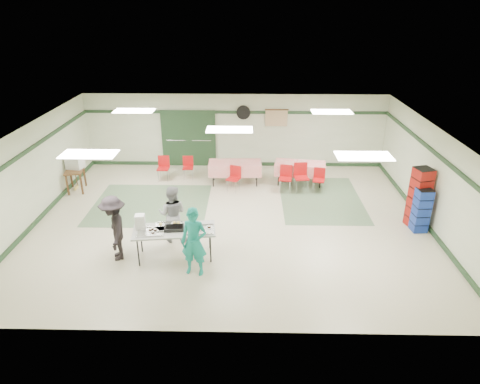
{
  "coord_description": "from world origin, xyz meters",
  "views": [
    {
      "loc": [
        0.5,
        -10.81,
        5.77
      ],
      "look_at": [
        0.28,
        -0.3,
        1.03
      ],
      "focal_mm": 32.0,
      "sensor_mm": 36.0,
      "label": 1
    }
  ],
  "objects_px": {
    "chair_b": "(286,175)",
    "chair_d": "(234,176)",
    "crate_stack_blue_b": "(421,210)",
    "volunteer_dark": "(114,228)",
    "crate_stack_blue_a": "(415,204)",
    "chair_loose_a": "(188,165)",
    "chair_loose_b": "(164,165)",
    "crate_stack_red": "(419,198)",
    "dining_table_b": "(235,168)",
    "printer_table": "(75,173)",
    "dining_table_a": "(300,168)",
    "serving_table": "(174,231)",
    "chair_c": "(319,177)",
    "volunteer_grey": "(172,214)",
    "office_printer": "(75,162)",
    "chair_a": "(301,174)",
    "volunteer_teal": "(194,242)",
    "broom": "(74,169)"
  },
  "relations": [
    {
      "from": "chair_c",
      "to": "chair_d",
      "type": "distance_m",
      "value": 2.77
    },
    {
      "from": "dining_table_b",
      "to": "chair_loose_a",
      "type": "relative_size",
      "value": 2.29
    },
    {
      "from": "dining_table_a",
      "to": "chair_d",
      "type": "xyz_separation_m",
      "value": [
        -2.2,
        -0.58,
        -0.06
      ]
    },
    {
      "from": "volunteer_dark",
      "to": "crate_stack_blue_a",
      "type": "xyz_separation_m",
      "value": [
        7.82,
        1.94,
        -0.23
      ]
    },
    {
      "from": "chair_c",
      "to": "printer_table",
      "type": "distance_m",
      "value": 7.96
    },
    {
      "from": "office_printer",
      "to": "volunteer_dark",
      "type": "bearing_deg",
      "value": -50.4
    },
    {
      "from": "volunteer_dark",
      "to": "chair_d",
      "type": "xyz_separation_m",
      "value": [
        2.71,
        4.14,
        -0.31
      ]
    },
    {
      "from": "crate_stack_blue_a",
      "to": "office_printer",
      "type": "height_order",
      "value": "crate_stack_blue_a"
    },
    {
      "from": "chair_b",
      "to": "dining_table_b",
      "type": "bearing_deg",
      "value": 170.51
    },
    {
      "from": "chair_b",
      "to": "chair_d",
      "type": "height_order",
      "value": "chair_b"
    },
    {
      "from": "chair_d",
      "to": "serving_table",
      "type": "bearing_deg",
      "value": -85.83
    },
    {
      "from": "dining_table_b",
      "to": "chair_b",
      "type": "bearing_deg",
      "value": -20.33
    },
    {
      "from": "chair_loose_a",
      "to": "crate_stack_red",
      "type": "relative_size",
      "value": 0.46
    },
    {
      "from": "volunteer_grey",
      "to": "volunteer_dark",
      "type": "distance_m",
      "value": 1.51
    },
    {
      "from": "volunteer_dark",
      "to": "chair_d",
      "type": "bearing_deg",
      "value": 128.39
    },
    {
      "from": "volunteer_dark",
      "to": "chair_loose_a",
      "type": "height_order",
      "value": "volunteer_dark"
    },
    {
      "from": "volunteer_dark",
      "to": "chair_loose_b",
      "type": "bearing_deg",
      "value": 159.06
    },
    {
      "from": "volunteer_grey",
      "to": "dining_table_a",
      "type": "height_order",
      "value": "volunteer_grey"
    },
    {
      "from": "dining_table_a",
      "to": "printer_table",
      "type": "xyz_separation_m",
      "value": [
        -7.39,
        -0.73,
        0.06
      ]
    },
    {
      "from": "dining_table_a",
      "to": "chair_loose_b",
      "type": "distance_m",
      "value": 4.7
    },
    {
      "from": "chair_loose_a",
      "to": "crate_stack_blue_b",
      "type": "xyz_separation_m",
      "value": [
        6.77,
        -3.68,
        0.14
      ]
    },
    {
      "from": "volunteer_dark",
      "to": "crate_stack_blue_a",
      "type": "height_order",
      "value": "volunteer_dark"
    },
    {
      "from": "volunteer_teal",
      "to": "crate_stack_blue_b",
      "type": "xyz_separation_m",
      "value": [
        5.85,
        2.1,
        -0.2
      ]
    },
    {
      "from": "volunteer_teal",
      "to": "chair_a",
      "type": "bearing_deg",
      "value": 68.21
    },
    {
      "from": "volunteer_teal",
      "to": "chair_d",
      "type": "distance_m",
      "value": 4.8
    },
    {
      "from": "chair_a",
      "to": "chair_d",
      "type": "bearing_deg",
      "value": 174.25
    },
    {
      "from": "crate_stack_blue_b",
      "to": "chair_d",
      "type": "bearing_deg",
      "value": 152.76
    },
    {
      "from": "chair_loose_a",
      "to": "chair_loose_b",
      "type": "xyz_separation_m",
      "value": [
        -0.83,
        -0.19,
        0.05
      ]
    },
    {
      "from": "serving_table",
      "to": "volunteer_teal",
      "type": "bearing_deg",
      "value": -56.61
    },
    {
      "from": "office_printer",
      "to": "chair_a",
      "type": "bearing_deg",
      "value": 8.86
    },
    {
      "from": "volunteer_grey",
      "to": "chair_b",
      "type": "relative_size",
      "value": 1.77
    },
    {
      "from": "chair_b",
      "to": "chair_d",
      "type": "bearing_deg",
      "value": -170.56
    },
    {
      "from": "chair_a",
      "to": "office_printer",
      "type": "relative_size",
      "value": 1.95
    },
    {
      "from": "chair_d",
      "to": "crate_stack_blue_b",
      "type": "height_order",
      "value": "crate_stack_blue_b"
    },
    {
      "from": "crate_stack_blue_b",
      "to": "printer_table",
      "type": "height_order",
      "value": "crate_stack_blue_b"
    },
    {
      "from": "dining_table_a",
      "to": "crate_stack_blue_b",
      "type": "bearing_deg",
      "value": -39.68
    },
    {
      "from": "volunteer_teal",
      "to": "dining_table_b",
      "type": "relative_size",
      "value": 0.92
    },
    {
      "from": "chair_c",
      "to": "crate_stack_blue_a",
      "type": "relative_size",
      "value": 0.67
    },
    {
      "from": "dining_table_b",
      "to": "crate_stack_blue_b",
      "type": "distance_m",
      "value": 6.03
    },
    {
      "from": "dining_table_b",
      "to": "printer_table",
      "type": "height_order",
      "value": "dining_table_b"
    },
    {
      "from": "serving_table",
      "to": "crate_stack_red",
      "type": "distance_m",
      "value": 6.64
    },
    {
      "from": "dining_table_b",
      "to": "dining_table_a",
      "type": "bearing_deg",
      "value": -1.69
    },
    {
      "from": "chair_c",
      "to": "crate_stack_blue_a",
      "type": "distance_m",
      "value": 3.21
    },
    {
      "from": "dining_table_a",
      "to": "chair_loose_a",
      "type": "height_order",
      "value": "chair_loose_a"
    },
    {
      "from": "chair_d",
      "to": "crate_stack_red",
      "type": "xyz_separation_m",
      "value": [
        5.11,
        -2.34,
        0.35
      ]
    },
    {
      "from": "serving_table",
      "to": "dining_table_a",
      "type": "relative_size",
      "value": 1.16
    },
    {
      "from": "chair_loose_a",
      "to": "volunteer_grey",
      "type": "bearing_deg",
      "value": -91.22
    },
    {
      "from": "dining_table_a",
      "to": "chair_b",
      "type": "bearing_deg",
      "value": -124.41
    },
    {
      "from": "volunteer_grey",
      "to": "printer_table",
      "type": "height_order",
      "value": "volunteer_grey"
    },
    {
      "from": "chair_b",
      "to": "broom",
      "type": "height_order",
      "value": "broom"
    }
  ]
}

